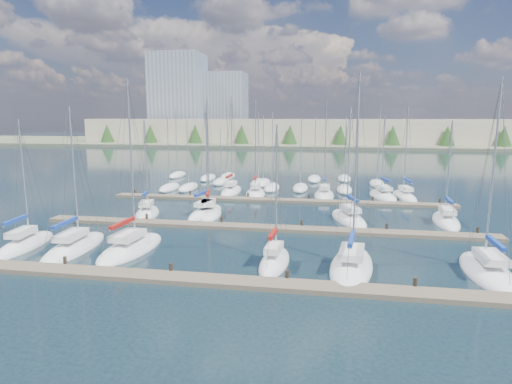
% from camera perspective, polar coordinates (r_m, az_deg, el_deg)
% --- Properties ---
extents(ground, '(400.00, 400.00, 0.00)m').
position_cam_1_polar(ground, '(84.59, 5.34, 2.63)').
color(ground, '#192B33').
rests_on(ground, ground).
extents(dock_near, '(44.00, 1.93, 1.10)m').
position_cam_1_polar(dock_near, '(28.51, -4.21, -11.79)').
color(dock_near, '#6B5E4C').
rests_on(dock_near, ground).
extents(dock_mid, '(44.00, 1.93, 1.10)m').
position_cam_1_polar(dock_mid, '(41.57, 0.48, -4.76)').
color(dock_mid, '#6B5E4C').
rests_on(dock_mid, ground).
extents(dock_far, '(44.00, 1.93, 1.10)m').
position_cam_1_polar(dock_far, '(55.09, 2.85, -1.11)').
color(dock_far, '#6B5E4C').
rests_on(dock_far, ground).
extents(sailboat_c, '(3.80, 8.90, 14.39)m').
position_cam_1_polar(sailboat_c, '(36.58, -16.32, -7.19)').
color(sailboat_c, white).
rests_on(sailboat_c, ground).
extents(sailboat_g, '(3.20, 8.56, 14.10)m').
position_cam_1_polar(sailboat_g, '(34.08, 28.44, -9.28)').
color(sailboat_g, white).
rests_on(sailboat_g, ground).
extents(sailboat_p, '(2.75, 8.00, 13.54)m').
position_cam_1_polar(sailboat_p, '(59.40, 9.06, -0.38)').
color(sailboat_p, white).
rests_on(sailboat_p, ground).
extents(sailboat_n, '(2.45, 8.01, 14.43)m').
position_cam_1_polar(sailboat_n, '(61.78, -3.33, 0.14)').
color(sailboat_n, white).
rests_on(sailboat_n, ground).
extents(sailboat_j, '(4.57, 8.49, 13.55)m').
position_cam_1_polar(sailboat_j, '(48.34, -6.31, -2.69)').
color(sailboat_j, white).
rests_on(sailboat_j, ground).
extents(sailboat_r, '(3.31, 8.22, 13.17)m').
position_cam_1_polar(sailboat_r, '(60.86, 19.20, -0.56)').
color(sailboat_r, white).
rests_on(sailboat_r, ground).
extents(sailboat_q, '(4.24, 8.37, 11.68)m').
position_cam_1_polar(sailboat_q, '(60.51, 16.53, -0.49)').
color(sailboat_q, white).
rests_on(sailboat_q, ground).
extents(sailboat_o, '(3.68, 7.61, 13.78)m').
position_cam_1_polar(sailboat_o, '(59.71, -0.07, -0.20)').
color(sailboat_o, white).
rests_on(sailboat_o, ground).
extents(sailboat_b, '(3.33, 9.09, 12.30)m').
position_cam_1_polar(sailboat_b, '(38.31, -23.03, -6.83)').
color(sailboat_b, white).
rests_on(sailboat_b, ground).
extents(sailboat_d, '(2.31, 6.53, 10.95)m').
position_cam_1_polar(sailboat_d, '(31.93, 2.48, -9.28)').
color(sailboat_d, white).
rests_on(sailboat_d, ground).
extents(sailboat_l, '(4.84, 8.72, 12.61)m').
position_cam_1_polar(sailboat_l, '(46.03, 12.25, -3.51)').
color(sailboat_l, white).
rests_on(sailboat_l, ground).
extents(sailboat_a, '(3.18, 7.96, 11.29)m').
position_cam_1_polar(sailboat_a, '(40.91, -28.41, -6.19)').
color(sailboat_a, white).
rests_on(sailboat_a, ground).
extents(sailboat_e, '(4.02, 9.51, 14.49)m').
position_cam_1_polar(sailboat_e, '(31.85, 12.61, -9.59)').
color(sailboat_e, white).
rests_on(sailboat_e, ground).
extents(sailboat_h, '(4.03, 6.84, 11.16)m').
position_cam_1_polar(sailboat_h, '(49.08, -14.29, -2.75)').
color(sailboat_h, white).
rests_on(sailboat_h, ground).
extents(sailboat_m, '(3.07, 8.04, 11.15)m').
position_cam_1_polar(sailboat_m, '(48.19, 23.99, -3.55)').
color(sailboat_m, white).
rests_on(sailboat_m, ground).
extents(sailboat_i, '(3.22, 7.81, 12.60)m').
position_cam_1_polar(sailboat_i, '(48.04, -6.77, -2.76)').
color(sailboat_i, white).
rests_on(sailboat_i, ground).
extents(distant_boats, '(36.93, 20.75, 13.30)m').
position_cam_1_polar(distant_boats, '(69.08, 0.67, 1.27)').
color(distant_boats, '#9EA0A5').
rests_on(distant_boats, ground).
extents(shoreline, '(400.00, 60.00, 38.00)m').
position_cam_1_polar(shoreline, '(174.59, 3.36, 8.85)').
color(shoreline, '#666B51').
rests_on(shoreline, ground).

